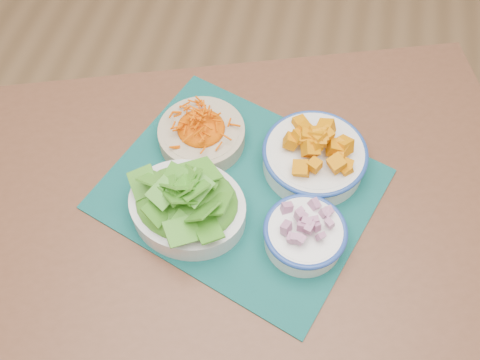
# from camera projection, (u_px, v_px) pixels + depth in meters

# --- Properties ---
(table) EXTENTS (1.38, 1.14, 0.75)m
(table) POSITION_uv_depth(u_px,v_px,m) (233.00, 238.00, 1.11)
(table) COLOR brown
(table) RESTS_ON ground
(placemat) EXTENTS (0.60, 0.55, 0.00)m
(placemat) POSITION_uv_depth(u_px,v_px,m) (240.00, 189.00, 1.05)
(placemat) COLOR #073634
(placemat) RESTS_ON table
(carrot_bowl) EXTENTS (0.19, 0.19, 0.07)m
(carrot_bowl) POSITION_uv_depth(u_px,v_px,m) (201.00, 131.00, 1.09)
(carrot_bowl) COLOR #BAAA8A
(carrot_bowl) RESTS_ON placemat
(squash_bowl) EXTENTS (0.22, 0.22, 0.09)m
(squash_bowl) POSITION_uv_depth(u_px,v_px,m) (315.00, 153.00, 1.04)
(squash_bowl) COLOR white
(squash_bowl) RESTS_ON placemat
(lettuce_bowl) EXTENTS (0.25, 0.22, 0.10)m
(lettuce_bowl) POSITION_uv_depth(u_px,v_px,m) (187.00, 202.00, 0.98)
(lettuce_bowl) COLOR silver
(lettuce_bowl) RESTS_ON placemat
(onion_bowl) EXTENTS (0.17, 0.17, 0.08)m
(onion_bowl) POSITION_uv_depth(u_px,v_px,m) (305.00, 233.00, 0.96)
(onion_bowl) COLOR white
(onion_bowl) RESTS_ON placemat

